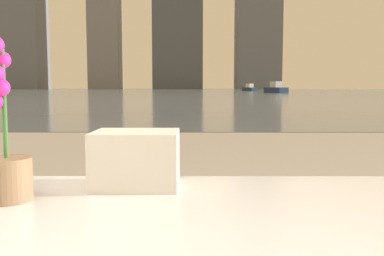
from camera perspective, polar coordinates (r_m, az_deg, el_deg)
The scene contains 7 objects.
potted_orchid at distance 1.17m, azimuth -23.60°, elevation -3.76°, with size 0.12×0.12×0.41m.
towel_stack at distance 1.24m, azimuth -7.44°, elevation -4.09°, with size 0.24×0.20×0.16m.
harbor_water at distance 62.23m, azimuth 0.34°, elevation 4.87°, with size 180.00×110.00×0.01m.
harbor_boat_1 at distance 52.40m, azimuth 11.12°, elevation 5.16°, with size 2.43×3.83×1.36m.
harbor_boat_2 at distance 71.98m, azimuth 7.68°, elevation 5.26°, with size 2.27×3.42×1.22m.
skyline_tower_1 at distance 122.32m, azimuth -11.57°, elevation 14.75°, with size 8.20×7.88×40.99m.
skyline_tower_2 at distance 118.87m, azimuth -1.90°, elevation 11.11°, with size 13.53×6.36×24.47m.
Camera 1 is at (-0.01, -0.23, 0.79)m, focal length 40.00 mm.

